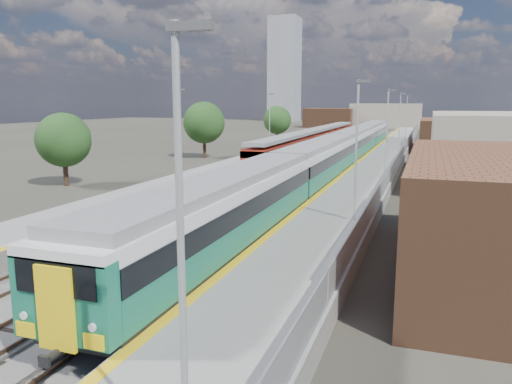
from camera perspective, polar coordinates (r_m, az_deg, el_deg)
The scene contains 11 objects.
ground at distance 56.17m, azimuth 8.42°, elevation 2.59°, with size 320.00×320.00×0.00m, color #47443A.
ballast_bed at distance 59.04m, azimuth 6.72°, elevation 3.02°, with size 10.50×155.00×0.06m, color #565451.
tracks at distance 60.54m, azimuth 7.62°, elevation 3.25°, with size 8.96×160.00×0.17m.
platform_right at distance 57.86m, azimuth 14.04°, elevation 3.15°, with size 4.70×155.00×8.52m.
platform_left at distance 60.77m, azimuth 0.44°, elevation 3.76°, with size 4.30×155.00×8.52m.
buildings at distance 146.16m, azimuth 8.00°, elevation 11.43°, with size 72.00×185.50×40.00m.
green_train at distance 53.46m, azimuth 9.62°, elevation 4.75°, with size 3.08×85.73×3.39m.
red_train at distance 73.93m, azimuth 6.75°, elevation 6.00°, with size 2.70×54.76×3.41m.
tree_a at distance 47.25m, azimuth -21.14°, elevation 5.56°, with size 4.78×4.78×6.48m.
tree_b at distance 66.97m, azimuth -5.96°, elevation 7.89°, with size 5.50×5.50×7.45m.
tree_c at distance 89.58m, azimuth 2.43°, elevation 8.21°, with size 4.97×4.97×6.73m.
Camera 1 is at (10.18, -4.75, 7.34)m, focal length 35.00 mm.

